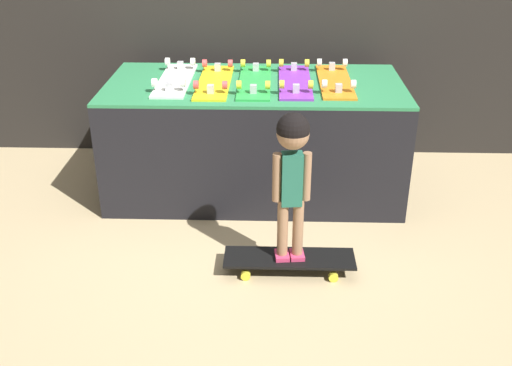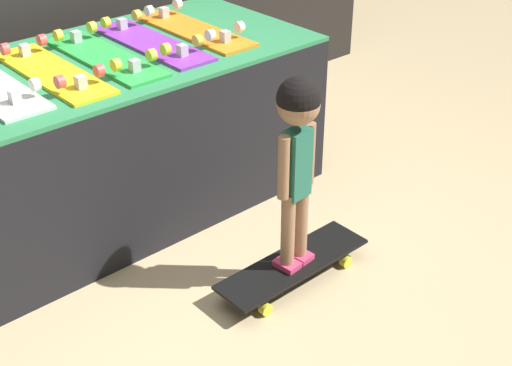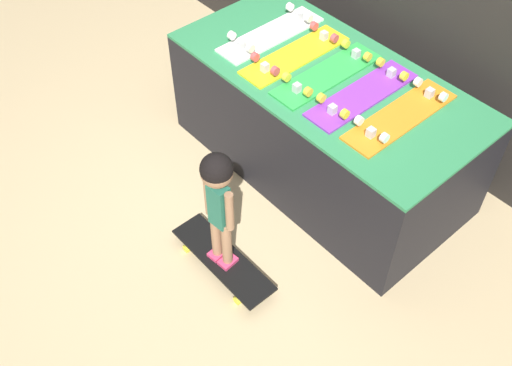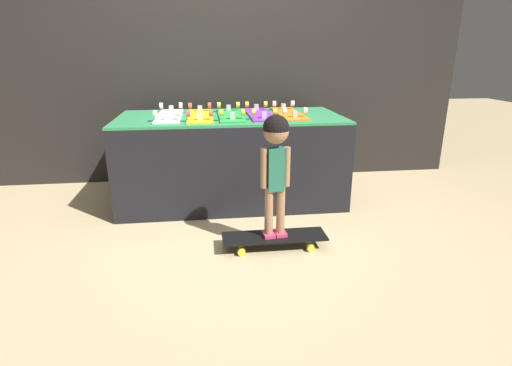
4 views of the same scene
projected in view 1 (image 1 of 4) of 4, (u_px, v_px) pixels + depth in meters
The scene contains 9 objects.
ground_plane at pixel (252, 230), 3.70m from camera, with size 16.00×16.00×0.00m, color tan.
display_rack at pixel (255, 137), 4.06m from camera, with size 1.93×0.94×0.76m.
skateboard_white_on_rack at pixel (175, 79), 3.91m from camera, with size 0.21×0.75×0.09m.
skateboard_yellow_on_rack at pixel (214, 81), 3.87m from camera, with size 0.21×0.75×0.09m.
skateboard_green_on_rack at pixel (255, 81), 3.87m from camera, with size 0.21×0.75×0.09m.
skateboard_purple_on_rack at pixel (295, 80), 3.88m from camera, with size 0.21×0.75×0.09m.
skateboard_orange_on_rack at pixel (335, 80), 3.88m from camera, with size 0.21×0.75×0.09m.
skateboard_on_floor at pixel (289, 259), 3.28m from camera, with size 0.72×0.21×0.09m.
child at pixel (292, 160), 3.01m from camera, with size 0.20×0.17×0.83m.
Camera 1 is at (0.12, -3.18, 1.91)m, focal length 42.00 mm.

